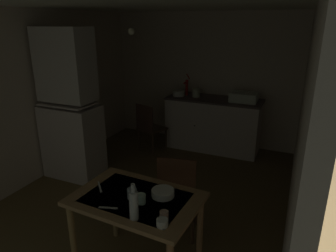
{
  "coord_description": "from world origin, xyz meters",
  "views": [
    {
      "loc": [
        1.66,
        -3.29,
        2.2
      ],
      "look_at": [
        0.26,
        -0.09,
        1.01
      ],
      "focal_mm": 32.81,
      "sensor_mm": 36.0,
      "label": 1
    }
  ],
  "objects_px": {
    "mixing_bowl_counter": "(179,93)",
    "chair_by_counter": "(149,127)",
    "chair_far_side": "(178,196)",
    "hutch_cabinet": "(70,111)",
    "sink_basin": "(244,97)",
    "mug_dark": "(164,215)",
    "dining_table": "(136,208)",
    "serving_bowl_wide": "(163,193)",
    "hand_pump": "(187,86)",
    "glass_bottle": "(134,204)"
  },
  "relations": [
    {
      "from": "chair_far_side",
      "to": "mug_dark",
      "type": "relative_size",
      "value": 13.92
    },
    {
      "from": "mixing_bowl_counter",
      "to": "mug_dark",
      "type": "distance_m",
      "value": 3.42
    },
    {
      "from": "chair_by_counter",
      "to": "sink_basin",
      "type": "bearing_deg",
      "value": 22.21
    },
    {
      "from": "hutch_cabinet",
      "to": "dining_table",
      "type": "height_order",
      "value": "hutch_cabinet"
    },
    {
      "from": "hand_pump",
      "to": "mug_dark",
      "type": "bearing_deg",
      "value": -72.36
    },
    {
      "from": "sink_basin",
      "to": "mug_dark",
      "type": "distance_m",
      "value": 3.27
    },
    {
      "from": "serving_bowl_wide",
      "to": "glass_bottle",
      "type": "bearing_deg",
      "value": -100.26
    },
    {
      "from": "sink_basin",
      "to": "dining_table",
      "type": "bearing_deg",
      "value": -95.94
    },
    {
      "from": "hutch_cabinet",
      "to": "glass_bottle",
      "type": "xyz_separation_m",
      "value": [
        1.91,
        -1.55,
        -0.1
      ]
    },
    {
      "from": "serving_bowl_wide",
      "to": "mug_dark",
      "type": "bearing_deg",
      "value": -63.87
    },
    {
      "from": "sink_basin",
      "to": "chair_by_counter",
      "type": "distance_m",
      "value": 1.68
    },
    {
      "from": "glass_bottle",
      "to": "dining_table",
      "type": "bearing_deg",
      "value": 116.86
    },
    {
      "from": "hutch_cabinet",
      "to": "sink_basin",
      "type": "bearing_deg",
      "value": 40.75
    },
    {
      "from": "hutch_cabinet",
      "to": "dining_table",
      "type": "relative_size",
      "value": 1.91
    },
    {
      "from": "hutch_cabinet",
      "to": "chair_far_side",
      "type": "xyz_separation_m",
      "value": [
        1.93,
        -0.69,
        -0.51
      ]
    },
    {
      "from": "hand_pump",
      "to": "chair_by_counter",
      "type": "distance_m",
      "value": 1.01
    },
    {
      "from": "serving_bowl_wide",
      "to": "hand_pump",
      "type": "bearing_deg",
      "value": 106.79
    },
    {
      "from": "chair_by_counter",
      "to": "chair_far_side",
      "type": "bearing_deg",
      "value": -55.67
    },
    {
      "from": "mixing_bowl_counter",
      "to": "serving_bowl_wide",
      "type": "relative_size",
      "value": 1.09
    },
    {
      "from": "chair_far_side",
      "to": "serving_bowl_wide",
      "type": "relative_size",
      "value": 4.85
    },
    {
      "from": "sink_basin",
      "to": "hand_pump",
      "type": "bearing_deg",
      "value": 177.49
    },
    {
      "from": "chair_far_side",
      "to": "serving_bowl_wide",
      "type": "distance_m",
      "value": 0.57
    },
    {
      "from": "sink_basin",
      "to": "glass_bottle",
      "type": "distance_m",
      "value": 3.36
    },
    {
      "from": "hand_pump",
      "to": "glass_bottle",
      "type": "distance_m",
      "value": 3.51
    },
    {
      "from": "hutch_cabinet",
      "to": "chair_far_side",
      "type": "distance_m",
      "value": 2.12
    },
    {
      "from": "chair_far_side",
      "to": "mixing_bowl_counter",
      "type": "bearing_deg",
      "value": 111.77
    },
    {
      "from": "sink_basin",
      "to": "mug_dark",
      "type": "relative_size",
      "value": 6.37
    },
    {
      "from": "serving_bowl_wide",
      "to": "mug_dark",
      "type": "distance_m",
      "value": 0.32
    },
    {
      "from": "sink_basin",
      "to": "chair_far_side",
      "type": "relative_size",
      "value": 0.46
    },
    {
      "from": "mixing_bowl_counter",
      "to": "chair_by_counter",
      "type": "relative_size",
      "value": 0.25
    },
    {
      "from": "chair_far_side",
      "to": "hand_pump",
      "type": "bearing_deg",
      "value": 108.75
    },
    {
      "from": "mixing_bowl_counter",
      "to": "mug_dark",
      "type": "relative_size",
      "value": 3.14
    },
    {
      "from": "hand_pump",
      "to": "mug_dark",
      "type": "relative_size",
      "value": 5.64
    },
    {
      "from": "dining_table",
      "to": "chair_by_counter",
      "type": "height_order",
      "value": "chair_by_counter"
    },
    {
      "from": "mixing_bowl_counter",
      "to": "mug_dark",
      "type": "xyz_separation_m",
      "value": [
        1.17,
        -3.21,
        -0.17
      ]
    },
    {
      "from": "serving_bowl_wide",
      "to": "glass_bottle",
      "type": "distance_m",
      "value": 0.39
    },
    {
      "from": "sink_basin",
      "to": "chair_by_counter",
      "type": "xyz_separation_m",
      "value": [
        -1.47,
        -0.6,
        -0.55
      ]
    },
    {
      "from": "sink_basin",
      "to": "mixing_bowl_counter",
      "type": "bearing_deg",
      "value": -177.51
    },
    {
      "from": "dining_table",
      "to": "mug_dark",
      "type": "distance_m",
      "value": 0.41
    },
    {
      "from": "mug_dark",
      "to": "dining_table",
      "type": "bearing_deg",
      "value": 153.28
    },
    {
      "from": "hutch_cabinet",
      "to": "dining_table",
      "type": "xyz_separation_m",
      "value": [
        1.78,
        -1.28,
        -0.34
      ]
    },
    {
      "from": "sink_basin",
      "to": "hutch_cabinet",
      "type": "bearing_deg",
      "value": -139.25
    },
    {
      "from": "chair_far_side",
      "to": "mug_dark",
      "type": "height_order",
      "value": "chair_far_side"
    },
    {
      "from": "sink_basin",
      "to": "dining_table",
      "type": "xyz_separation_m",
      "value": [
        -0.32,
        -3.09,
        -0.34
      ]
    },
    {
      "from": "dining_table",
      "to": "chair_by_counter",
      "type": "distance_m",
      "value": 2.75
    },
    {
      "from": "mixing_bowl_counter",
      "to": "chair_far_side",
      "type": "xyz_separation_m",
      "value": [
        0.98,
        -2.45,
        -0.48
      ]
    },
    {
      "from": "hutch_cabinet",
      "to": "chair_by_counter",
      "type": "xyz_separation_m",
      "value": [
        0.63,
        1.21,
        -0.54
      ]
    },
    {
      "from": "glass_bottle",
      "to": "serving_bowl_wide",
      "type": "bearing_deg",
      "value": 79.74
    },
    {
      "from": "sink_basin",
      "to": "serving_bowl_wide",
      "type": "relative_size",
      "value": 2.22
    },
    {
      "from": "sink_basin",
      "to": "serving_bowl_wide",
      "type": "bearing_deg",
      "value": -92.3
    }
  ]
}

